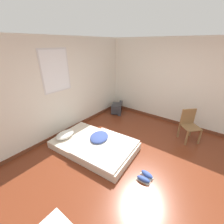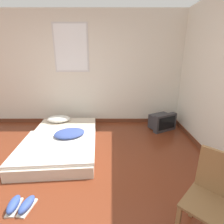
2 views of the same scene
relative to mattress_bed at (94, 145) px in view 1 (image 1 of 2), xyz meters
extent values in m
plane|color=maroon|center=(0.16, -1.24, -0.12)|extent=(20.00, 20.00, 0.00)
cube|color=silver|center=(0.16, 1.26, 1.18)|extent=(7.23, 0.06, 2.60)
cube|color=brown|center=(0.16, 1.22, -0.08)|extent=(7.23, 0.02, 0.09)
cube|color=silver|center=(0.02, 1.23, 1.67)|extent=(0.79, 0.01, 1.06)
cube|color=white|center=(0.02, 1.22, 1.67)|extent=(0.72, 0.01, 0.99)
cube|color=silver|center=(2.61, -1.24, 1.18)|extent=(0.06, 7.35, 2.60)
cube|color=brown|center=(2.57, -1.24, -0.08)|extent=(0.02, 7.35, 0.09)
cube|color=beige|center=(0.00, 0.02, -0.03)|extent=(1.38, 2.10, 0.18)
ellipsoid|color=silver|center=(-0.28, 0.78, 0.13)|extent=(0.54, 0.38, 0.14)
cube|color=silver|center=(0.03, -0.36, 0.08)|extent=(1.34, 1.26, 0.05)
ellipsoid|color=#384C93|center=(0.16, -0.02, 0.15)|extent=(0.68, 0.62, 0.11)
cube|color=#333338|center=(2.06, 0.84, 0.06)|extent=(0.53, 0.45, 0.32)
cube|color=#333338|center=(2.14, 0.68, 0.08)|extent=(0.56, 0.36, 0.40)
cube|color=black|center=(2.17, 0.63, 0.09)|extent=(0.42, 0.22, 0.28)
cube|color=olive|center=(1.80, -2.05, 0.08)|extent=(0.05, 0.05, 0.41)
cube|color=olive|center=(1.54, -1.79, 0.08)|extent=(0.05, 0.05, 0.41)
cube|color=olive|center=(2.06, -1.78, 0.08)|extent=(0.05, 0.05, 0.41)
cube|color=olive|center=(1.80, -1.53, 0.08)|extent=(0.05, 0.05, 0.41)
cube|color=brown|center=(1.80, -1.79, 0.30)|extent=(0.59, 0.59, 0.02)
cube|color=olive|center=(1.93, -1.65, 0.52)|extent=(0.31, 0.30, 0.42)
cylinder|color=silver|center=(-1.61, -0.83, 0.07)|extent=(0.03, 0.03, 0.38)
cube|color=silver|center=(-0.16, -1.43, -0.11)|extent=(0.12, 0.27, 0.02)
ellipsoid|color=#334C99|center=(-0.16, -1.43, -0.06)|extent=(0.13, 0.27, 0.09)
cube|color=silver|center=(-0.01, -1.43, -0.11)|extent=(0.14, 0.27, 0.02)
ellipsoid|color=#334C99|center=(-0.01, -1.43, -0.06)|extent=(0.15, 0.28, 0.09)
camera|label=1|loc=(-2.16, -2.18, 2.31)|focal=24.00mm
camera|label=2|loc=(0.95, -2.96, 1.54)|focal=28.00mm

